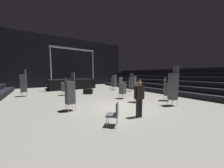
{
  "coord_description": "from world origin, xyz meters",
  "views": [
    {
      "loc": [
        -4.2,
        -5.62,
        2.06
      ],
      "look_at": [
        -0.08,
        0.63,
        1.4
      ],
      "focal_mm": 18.57,
      "sensor_mm": 36.0,
      "label": 1
    }
  ],
  "objects_px": {
    "stage_riser": "(71,83)",
    "chair_stack_mid_centre": "(138,89)",
    "chair_stack_front_left": "(167,89)",
    "chair_stack_aisle_right": "(115,82)",
    "chair_stack_mid_right": "(64,86)",
    "loose_chair_near_man": "(114,113)",
    "chair_stack_mid_left": "(70,92)",
    "chair_stack_rear_left": "(131,82)",
    "equipment_road_case": "(88,91)",
    "chair_stack_rear_centre": "(113,82)",
    "man_with_tie": "(139,96)",
    "chair_stack_aisle_left": "(122,88)",
    "chair_stack_rear_right": "(24,83)",
    "chair_stack_front_right": "(173,86)"
  },
  "relations": [
    {
      "from": "chair_stack_mid_centre",
      "to": "loose_chair_near_man",
      "type": "distance_m",
      "value": 4.27
    },
    {
      "from": "equipment_road_case",
      "to": "loose_chair_near_man",
      "type": "bearing_deg",
      "value": -104.39
    },
    {
      "from": "man_with_tie",
      "to": "loose_chair_near_man",
      "type": "distance_m",
      "value": 1.58
    },
    {
      "from": "chair_stack_mid_right",
      "to": "chair_stack_rear_centre",
      "type": "xyz_separation_m",
      "value": [
        7.13,
        2.21,
        0.08
      ]
    },
    {
      "from": "chair_stack_mid_centre",
      "to": "loose_chair_near_man",
      "type": "xyz_separation_m",
      "value": [
        -3.61,
        -2.24,
        -0.41
      ]
    },
    {
      "from": "chair_stack_front_left",
      "to": "chair_stack_mid_left",
      "type": "distance_m",
      "value": 6.99
    },
    {
      "from": "chair_stack_rear_left",
      "to": "chair_stack_aisle_left",
      "type": "bearing_deg",
      "value": 99.27
    },
    {
      "from": "man_with_tie",
      "to": "chair_stack_mid_left",
      "type": "distance_m",
      "value": 3.73
    },
    {
      "from": "chair_stack_rear_left",
      "to": "equipment_road_case",
      "type": "height_order",
      "value": "chair_stack_rear_left"
    },
    {
      "from": "chair_stack_front_right",
      "to": "chair_stack_aisle_right",
      "type": "distance_m",
      "value": 8.34
    },
    {
      "from": "chair_stack_front_left",
      "to": "equipment_road_case",
      "type": "distance_m",
      "value": 7.37
    },
    {
      "from": "chair_stack_mid_centre",
      "to": "equipment_road_case",
      "type": "xyz_separation_m",
      "value": [
        -1.66,
        5.32,
        -0.69
      ]
    },
    {
      "from": "chair_stack_front_right",
      "to": "chair_stack_mid_left",
      "type": "distance_m",
      "value": 6.32
    },
    {
      "from": "chair_stack_mid_right",
      "to": "equipment_road_case",
      "type": "distance_m",
      "value": 2.36
    },
    {
      "from": "chair_stack_front_left",
      "to": "chair_stack_mid_right",
      "type": "distance_m",
      "value": 9.1
    },
    {
      "from": "chair_stack_mid_left",
      "to": "chair_stack_rear_right",
      "type": "bearing_deg",
      "value": 12.81
    },
    {
      "from": "chair_stack_mid_right",
      "to": "chair_stack_mid_left",
      "type": "bearing_deg",
      "value": 177.8
    },
    {
      "from": "chair_stack_mid_left",
      "to": "chair_stack_rear_left",
      "type": "xyz_separation_m",
      "value": [
        7.94,
        3.68,
        0.0
      ]
    },
    {
      "from": "chair_stack_mid_right",
      "to": "loose_chair_near_man",
      "type": "distance_m",
      "value": 8.07
    },
    {
      "from": "chair_stack_front_left",
      "to": "chair_stack_aisle_right",
      "type": "bearing_deg",
      "value": -139.15
    },
    {
      "from": "chair_stack_aisle_right",
      "to": "loose_chair_near_man",
      "type": "xyz_separation_m",
      "value": [
        -5.96,
        -8.59,
        -0.45
      ]
    },
    {
      "from": "chair_stack_aisle_right",
      "to": "loose_chair_near_man",
      "type": "relative_size",
      "value": 2.08
    },
    {
      "from": "chair_stack_mid_centre",
      "to": "equipment_road_case",
      "type": "distance_m",
      "value": 5.62
    },
    {
      "from": "chair_stack_front_right",
      "to": "chair_stack_mid_centre",
      "type": "xyz_separation_m",
      "value": [
        -1.22,
        1.9,
        -0.34
      ]
    },
    {
      "from": "chair_stack_front_left",
      "to": "equipment_road_case",
      "type": "relative_size",
      "value": 1.99
    },
    {
      "from": "chair_stack_mid_left",
      "to": "chair_stack_mid_centre",
      "type": "distance_m",
      "value": 4.61
    },
    {
      "from": "man_with_tie",
      "to": "chair_stack_rear_left",
      "type": "xyz_separation_m",
      "value": [
        5.49,
        6.5,
        0.05
      ]
    },
    {
      "from": "man_with_tie",
      "to": "chair_stack_mid_right",
      "type": "relative_size",
      "value": 1.05
    },
    {
      "from": "chair_stack_mid_right",
      "to": "chair_stack_rear_left",
      "type": "distance_m",
      "value": 7.43
    },
    {
      "from": "chair_stack_mid_centre",
      "to": "chair_stack_rear_right",
      "type": "relative_size",
      "value": 0.76
    },
    {
      "from": "chair_stack_mid_left",
      "to": "chair_stack_aisle_right",
      "type": "xyz_separation_m",
      "value": [
        6.91,
        5.68,
        -0.08
      ]
    },
    {
      "from": "chair_stack_mid_right",
      "to": "loose_chair_near_man",
      "type": "xyz_separation_m",
      "value": [
        0.28,
        -8.06,
        -0.33
      ]
    },
    {
      "from": "loose_chair_near_man",
      "to": "equipment_road_case",
      "type": "bearing_deg",
      "value": 29.54
    },
    {
      "from": "chair_stack_mid_right",
      "to": "stage_riser",
      "type": "bearing_deg",
      "value": -15.75
    },
    {
      "from": "stage_riser",
      "to": "chair_stack_front_left",
      "type": "distance_m",
      "value": 12.6
    },
    {
      "from": "equipment_road_case",
      "to": "chair_stack_rear_centre",
      "type": "bearing_deg",
      "value": 28.93
    },
    {
      "from": "chair_stack_mid_centre",
      "to": "loose_chair_near_man",
      "type": "relative_size",
      "value": 1.99
    },
    {
      "from": "chair_stack_aisle_left",
      "to": "chair_stack_rear_right",
      "type": "bearing_deg",
      "value": -52.9
    },
    {
      "from": "man_with_tie",
      "to": "stage_riser",
      "type": "bearing_deg",
      "value": -80.71
    },
    {
      "from": "chair_stack_mid_right",
      "to": "chair_stack_aisle_right",
      "type": "bearing_deg",
      "value": -79.97
    },
    {
      "from": "chair_stack_mid_centre",
      "to": "chair_stack_aisle_right",
      "type": "height_order",
      "value": "chair_stack_aisle_right"
    },
    {
      "from": "chair_stack_mid_centre",
      "to": "chair_stack_mid_left",
      "type": "bearing_deg",
      "value": -38.03
    },
    {
      "from": "chair_stack_mid_left",
      "to": "equipment_road_case",
      "type": "height_order",
      "value": "chair_stack_mid_left"
    },
    {
      "from": "stage_riser",
      "to": "chair_stack_front_left",
      "type": "height_order",
      "value": "stage_riser"
    },
    {
      "from": "stage_riser",
      "to": "chair_stack_aisle_left",
      "type": "xyz_separation_m",
      "value": [
        1.78,
        -9.41,
        0.19
      ]
    },
    {
      "from": "man_with_tie",
      "to": "chair_stack_mid_centre",
      "type": "xyz_separation_m",
      "value": [
        2.1,
        2.15,
        -0.07
      ]
    },
    {
      "from": "stage_riser",
      "to": "chair_stack_mid_centre",
      "type": "distance_m",
      "value": 11.17
    },
    {
      "from": "chair_stack_mid_left",
      "to": "equipment_road_case",
      "type": "distance_m",
      "value": 5.54
    },
    {
      "from": "chair_stack_mid_left",
      "to": "chair_stack_mid_right",
      "type": "bearing_deg",
      "value": -15.33
    },
    {
      "from": "chair_stack_front_left",
      "to": "loose_chair_near_man",
      "type": "relative_size",
      "value": 1.9
    }
  ]
}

